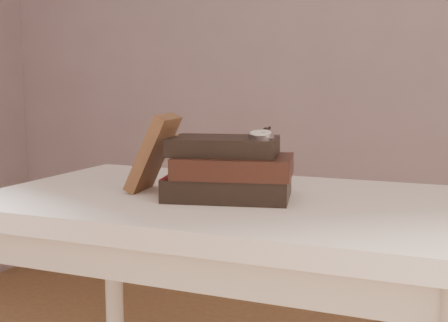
% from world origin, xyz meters
% --- Properties ---
extents(table, '(1.00, 0.60, 0.75)m').
position_xyz_m(table, '(0.00, 0.35, 0.66)').
color(table, silver).
rests_on(table, ground).
extents(book_stack, '(0.28, 0.22, 0.12)m').
position_xyz_m(book_stack, '(0.01, 0.33, 0.81)').
color(book_stack, black).
rests_on(book_stack, table).
extents(journal, '(0.11, 0.12, 0.17)m').
position_xyz_m(journal, '(-0.17, 0.33, 0.83)').
color(journal, '#432A1A').
rests_on(journal, table).
extents(pocket_watch, '(0.06, 0.16, 0.02)m').
position_xyz_m(pocket_watch, '(0.08, 0.33, 0.88)').
color(pocket_watch, silver).
rests_on(pocket_watch, book_stack).
extents(eyeglasses, '(0.13, 0.14, 0.05)m').
position_xyz_m(eyeglasses, '(-0.09, 0.39, 0.82)').
color(eyeglasses, silver).
rests_on(eyeglasses, book_stack).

